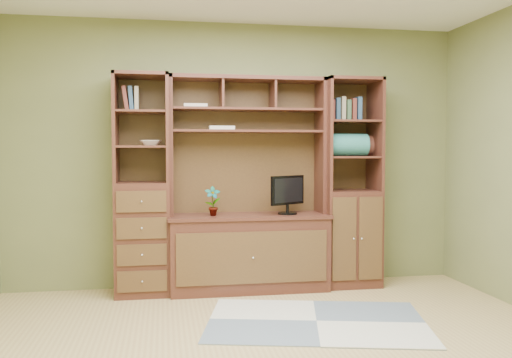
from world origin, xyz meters
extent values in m
cube|color=tan|center=(0.00, 0.00, 0.00)|extent=(4.60, 4.10, 0.04)
cube|color=olive|center=(0.00, 2.00, 1.30)|extent=(4.50, 0.04, 2.60)
cube|color=olive|center=(0.00, -2.00, 1.30)|extent=(4.50, 0.04, 2.60)
cube|color=#442018|center=(0.07, 1.73, 1.02)|extent=(1.54, 0.53, 2.05)
cube|color=#442018|center=(-0.93, 1.77, 1.02)|extent=(0.50, 0.45, 2.05)
cube|color=#442018|center=(1.10, 1.77, 1.02)|extent=(0.55, 0.45, 2.05)
cube|color=#989C9D|center=(0.44, 0.67, 0.01)|extent=(1.90, 1.48, 0.01)
cube|color=black|center=(0.45, 1.70, 0.99)|extent=(0.45, 0.38, 0.51)
imported|color=#A34F37|center=(-0.28, 1.70, 0.87)|extent=(0.15, 0.10, 0.28)
cube|color=beige|center=(-0.18, 1.82, 1.56)|extent=(0.24, 0.18, 0.04)
imported|color=white|center=(-0.85, 1.77, 1.41)|extent=(0.20, 0.20, 0.05)
cube|color=#296C66|center=(1.05, 1.73, 1.40)|extent=(0.38, 0.22, 0.22)
cube|color=brown|center=(1.26, 1.85, 1.39)|extent=(0.37, 0.21, 0.21)
camera|label=1|loc=(-0.73, -3.37, 1.34)|focal=38.00mm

